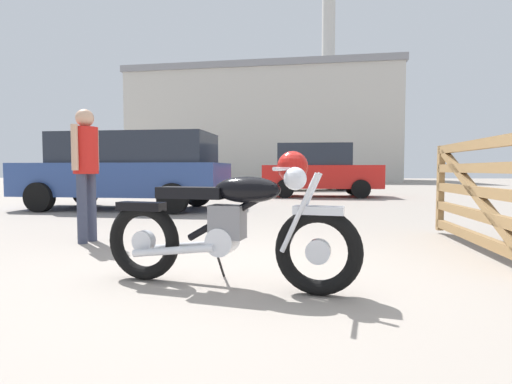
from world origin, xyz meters
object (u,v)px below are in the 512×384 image
timber_gate (487,189)px  bystander (86,161)px  vintage_motorcycle (233,224)px  white_estate_far (318,170)px  pale_sedan_back (128,168)px  blue_hatchback_right (311,170)px

timber_gate → bystander: bearing=87.7°
vintage_motorcycle → timber_gate: size_ratio=0.81×
timber_gate → white_estate_far: size_ratio=0.64×
pale_sedan_back → blue_hatchback_right: 10.21m
pale_sedan_back → blue_hatchback_right: blue_hatchback_right is taller
vintage_motorcycle → bystander: (-2.07, 1.77, 0.53)m
bystander → vintage_motorcycle: bearing=151.3°
white_estate_far → vintage_motorcycle: bearing=-96.8°
white_estate_far → pale_sedan_back: 6.68m
timber_gate → bystander: bystander is taller
bystander → pale_sedan_back: 4.33m
timber_gate → white_estate_far: (-0.95, 9.32, 0.21)m
pale_sedan_back → white_estate_far: bearing=-131.2°
pale_sedan_back → blue_hatchback_right: size_ratio=1.17×
white_estate_far → blue_hatchback_right: (0.05, 4.33, 0.00)m
vintage_motorcycle → timber_gate: bearing=40.2°
vintage_motorcycle → pale_sedan_back: pale_sedan_back is taller
bystander → timber_gate: bearing=-173.8°
bystander → white_estate_far: (3.64, 8.86, -0.10)m
white_estate_far → blue_hatchback_right: bearing=91.0°
timber_gate → pale_sedan_back: (-5.72, 4.64, 0.24)m
timber_gate → blue_hatchback_right: blue_hatchback_right is taller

